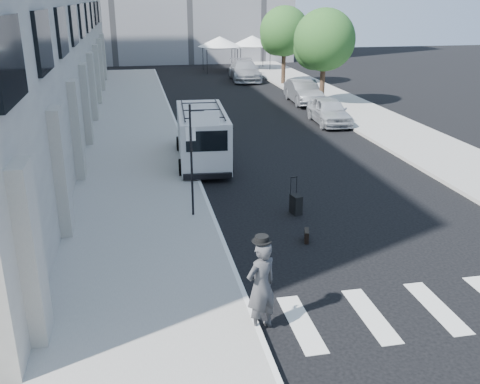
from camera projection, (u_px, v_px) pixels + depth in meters
name	position (u px, v px, depth m)	size (l,w,h in m)	color
ground	(303.00, 257.00, 14.44)	(120.00, 120.00, 0.00)	black
sidewalk_left	(134.00, 128.00, 28.35)	(4.50, 48.00, 0.15)	gray
sidewalk_right	(342.00, 104.00, 34.49)	(4.00, 56.00, 0.15)	gray
sign_pole	(199.00, 137.00, 16.03)	(1.03, 0.07, 3.50)	black
tree_near	(322.00, 42.00, 33.01)	(3.80, 3.83, 6.03)	black
tree_far	(283.00, 33.00, 41.30)	(3.80, 3.83, 6.03)	black
tent_left	(220.00, 42.00, 49.23)	(4.00, 4.00, 3.20)	black
tent_right	(252.00, 41.00, 50.28)	(4.00, 4.00, 3.20)	black
businessman	(261.00, 286.00, 10.97)	(0.74, 0.49, 2.03)	#3C3C3E
briefcase	(307.00, 236.00, 15.31)	(0.12, 0.44, 0.34)	black
suitcase	(296.00, 204.00, 17.22)	(0.35, 0.48, 1.20)	black
cargo_van	(202.00, 136.00, 22.34)	(2.37, 5.98, 2.22)	silver
parked_car_a	(329.00, 111.00, 29.34)	(1.69, 4.21, 1.43)	#ABAEB3
parked_car_b	(303.00, 92.00, 35.05)	(1.61, 4.61, 1.52)	#5B5E63
parked_car_c	(245.00, 71.00, 44.57)	(2.30, 5.66, 1.64)	#A4A6AC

